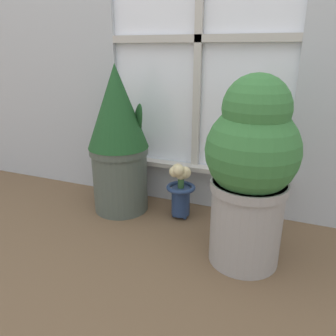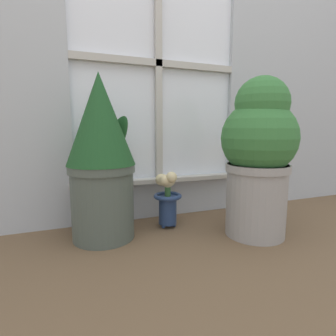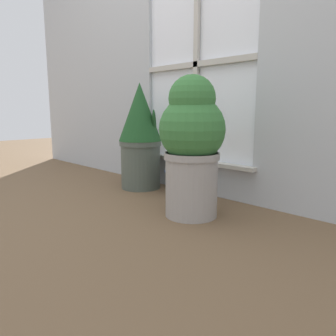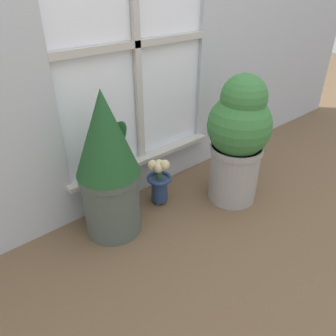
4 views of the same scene
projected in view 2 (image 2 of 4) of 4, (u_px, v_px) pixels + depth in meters
The scene contains 4 objects.
ground_plane at pixel (212, 266), 0.98m from camera, with size 10.00×10.00×0.00m, color brown.
potted_plant_left at pixel (101, 155), 1.18m from camera, with size 0.31×0.31×0.75m.
potted_plant_right at pixel (258, 153), 1.22m from camera, with size 0.35×0.35×0.74m.
flower_vase at pixel (167, 196), 1.35m from camera, with size 0.15×0.15×0.30m.
Camera 2 is at (-0.48, -0.80, 0.51)m, focal length 28.00 mm.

